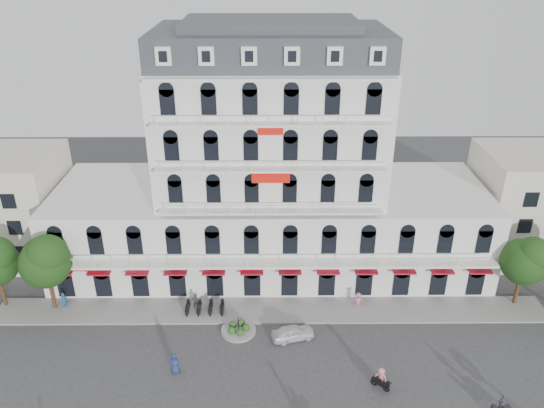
{
  "coord_description": "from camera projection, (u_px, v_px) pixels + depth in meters",
  "views": [
    {
      "loc": [
        -0.2,
        -32.29,
        32.1
      ],
      "look_at": [
        0.1,
        10.0,
        11.07
      ],
      "focal_mm": 35.0,
      "sensor_mm": 36.0,
      "label": 1
    }
  ],
  "objects": [
    {
      "name": "pedestrian_left",
      "position": [
        175.0,
        363.0,
        43.54
      ],
      "size": [
        1.04,
        0.78,
        1.94
      ],
      "primitive_type": "imported",
      "rotation": [
        0.0,
        0.0,
        0.18
      ],
      "color": "navy",
      "rests_on": "ground"
    },
    {
      "name": "rider_northeast",
      "position": [
        502.0,
        405.0,
        39.61
      ],
      "size": [
        1.7,
        0.49,
        2.02
      ],
      "rotation": [
        0.0,
        0.0,
        3.23
      ],
      "color": "#232228",
      "rests_on": "ground"
    },
    {
      "name": "sidewalk",
      "position": [
        271.0,
        310.0,
        51.23
      ],
      "size": [
        53.0,
        4.0,
        0.16
      ],
      "primitive_type": "cube",
      "color": "gray",
      "rests_on": "ground"
    },
    {
      "name": "rider_center",
      "position": [
        381.0,
        378.0,
        41.96
      ],
      "size": [
        1.41,
        1.21,
        2.03
      ],
      "rotation": [
        0.0,
        0.0,
        5.61
      ],
      "color": "black",
      "rests_on": "ground"
    },
    {
      "name": "traffic_island",
      "position": [
        238.0,
        329.0,
        48.44
      ],
      "size": [
        3.2,
        3.2,
        1.6
      ],
      "color": "gray",
      "rests_on": "ground"
    },
    {
      "name": "tree_east_inner",
      "position": [
        525.0,
        259.0,
        49.97
      ],
      "size": [
        4.4,
        4.37,
        7.57
      ],
      "color": "#382314",
      "rests_on": "ground"
    },
    {
      "name": "parked_scooter_row",
      "position": [
        205.0,
        312.0,
        51.04
      ],
      "size": [
        4.4,
        1.8,
        1.1
      ],
      "primitive_type": null,
      "color": "black",
      "rests_on": "ground"
    },
    {
      "name": "tree_west_inner",
      "position": [
        45.0,
        259.0,
        49.03
      ],
      "size": [
        4.76,
        4.76,
        8.25
      ],
      "color": "#382314",
      "rests_on": "ground"
    },
    {
      "name": "flank_building_east",
      "position": [
        541.0,
        204.0,
        58.63
      ],
      "size": [
        14.0,
        10.0,
        12.0
      ],
      "primitive_type": "cube",
      "color": "beige",
      "rests_on": "ground"
    },
    {
      "name": "parked_car",
      "position": [
        293.0,
        333.0,
        47.43
      ],
      "size": [
        4.13,
        2.49,
        1.31
      ],
      "primitive_type": "imported",
      "rotation": [
        0.0,
        0.0,
        1.83
      ],
      "color": "silver",
      "rests_on": "ground"
    },
    {
      "name": "main_building",
      "position": [
        270.0,
        179.0,
        54.88
      ],
      "size": [
        45.0,
        15.0,
        25.8
      ],
      "color": "silver",
      "rests_on": "ground"
    },
    {
      "name": "pedestrian_right",
      "position": [
        358.0,
        300.0,
        51.38
      ],
      "size": [
        1.17,
        0.77,
        1.7
      ],
      "primitive_type": "imported",
      "rotation": [
        0.0,
        0.0,
        3.28
      ],
      "color": "#BF6591",
      "rests_on": "ground"
    },
    {
      "name": "pedestrian_mid",
      "position": [
        196.0,
        301.0,
        51.31
      ],
      "size": [
        0.96,
        0.45,
        1.59
      ],
      "primitive_type": "imported",
      "rotation": [
        0.0,
        0.0,
        3.08
      ],
      "color": "#56565D",
      "rests_on": "ground"
    },
    {
      "name": "ground",
      "position": [
        272.0,
        380.0,
        43.2
      ],
      "size": [
        120.0,
        120.0,
        0.0
      ],
      "primitive_type": "plane",
      "color": "#38383A",
      "rests_on": "ground"
    },
    {
      "name": "pedestrian_far",
      "position": [
        64.0,
        301.0,
        51.18
      ],
      "size": [
        0.71,
        0.8,
        1.83
      ],
      "primitive_type": "imported",
      "rotation": [
        0.0,
        0.0,
        1.04
      ],
      "color": "#234F6B",
      "rests_on": "ground"
    }
  ]
}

